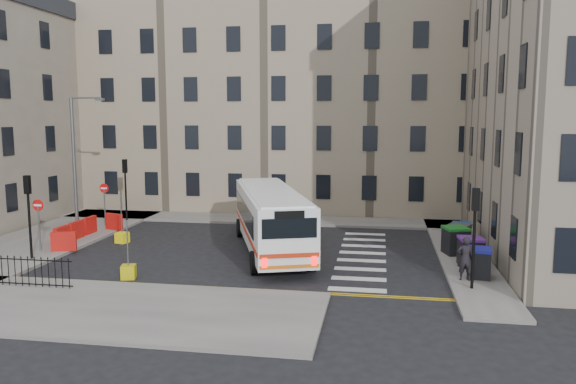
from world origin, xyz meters
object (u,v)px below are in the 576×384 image
(wheelie_bin_a, at_px, (479,262))
(pedestrian, at_px, (465,258))
(wheelie_bin_e, at_px, (461,234))
(bus, at_px, (271,217))
(streetlamp, at_px, (74,163))
(wheelie_bin_b, at_px, (471,252))
(wheelie_bin_d, at_px, (459,237))
(bollard_yellow, at_px, (122,238))
(wheelie_bin_c, at_px, (455,240))
(bollard_chevron, at_px, (129,272))

(wheelie_bin_a, relative_size, pedestrian, 0.69)
(wheelie_bin_e, bearing_deg, bus, -156.20)
(streetlamp, relative_size, wheelie_bin_b, 6.03)
(wheelie_bin_a, distance_m, wheelie_bin_d, 5.14)
(bus, height_order, pedestrian, bus)
(streetlamp, relative_size, bollard_yellow, 13.57)
(streetlamp, height_order, wheelie_bin_c, streetlamp)
(wheelie_bin_d, bearing_deg, wheelie_bin_c, -82.05)
(bus, bearing_deg, wheelie_bin_a, -39.48)
(wheelie_bin_a, height_order, bollard_chevron, wheelie_bin_a)
(wheelie_bin_d, distance_m, bollard_chevron, 16.66)
(streetlamp, bearing_deg, wheelie_bin_d, -1.67)
(pedestrian, xyz_separation_m, bollard_chevron, (-14.47, -1.65, -0.80))
(pedestrian, height_order, bollard_yellow, pedestrian)
(bus, bearing_deg, pedestrian, -43.80)
(wheelie_bin_c, relative_size, wheelie_bin_d, 0.98)
(wheelie_bin_b, height_order, wheelie_bin_d, wheelie_bin_b)
(bollard_chevron, bearing_deg, streetlamp, 131.23)
(wheelie_bin_a, bearing_deg, wheelie_bin_b, 101.05)
(wheelie_bin_c, bearing_deg, wheelie_bin_b, -95.34)
(bus, xyz_separation_m, bollard_chevron, (-5.19, -5.95, -1.55))
(wheelie_bin_c, bearing_deg, wheelie_bin_e, 59.81)
(wheelie_bin_a, xyz_separation_m, wheelie_bin_e, (0.07, 6.19, -0.03))
(wheelie_bin_c, height_order, wheelie_bin_e, wheelie_bin_c)
(wheelie_bin_d, bearing_deg, bollard_chevron, -129.35)
(wheelie_bin_a, height_order, wheelie_bin_e, wheelie_bin_a)
(wheelie_bin_d, distance_m, bollard_yellow, 18.43)
(wheelie_bin_a, relative_size, wheelie_bin_d, 0.85)
(wheelie_bin_b, xyz_separation_m, pedestrian, (-0.59, -2.43, 0.27))
(bollard_chevron, bearing_deg, wheelie_bin_a, 8.38)
(wheelie_bin_b, distance_m, bollard_chevron, 15.60)
(wheelie_bin_e, bearing_deg, wheelie_bin_d, -93.43)
(wheelie_bin_a, distance_m, bollard_chevron, 15.29)
(wheelie_bin_e, height_order, pedestrian, pedestrian)
(wheelie_bin_d, xyz_separation_m, pedestrian, (-0.47, -5.71, 0.28))
(streetlamp, xyz_separation_m, wheelie_bin_e, (22.20, 0.42, -3.57))
(wheelie_bin_a, bearing_deg, bollard_chevron, -162.71)
(wheelie_bin_a, distance_m, wheelie_bin_e, 6.19)
(bus, bearing_deg, streetlamp, 151.51)
(streetlamp, xyz_separation_m, wheelie_bin_c, (21.66, -1.62, -3.49))
(bollard_yellow, bearing_deg, bus, -4.10)
(streetlamp, bearing_deg, wheelie_bin_e, 1.07)
(streetlamp, height_order, wheelie_bin_a, streetlamp)
(wheelie_bin_a, distance_m, bollard_yellow, 19.10)
(wheelie_bin_a, xyz_separation_m, pedestrian, (-0.66, -0.58, 0.30))
(streetlamp, xyz_separation_m, bus, (12.20, -2.05, -2.49))
(streetlamp, bearing_deg, bus, -9.55)
(wheelie_bin_c, height_order, bollard_yellow, wheelie_bin_c)
(wheelie_bin_e, bearing_deg, wheelie_bin_b, -81.85)
(streetlamp, relative_size, bus, 0.68)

